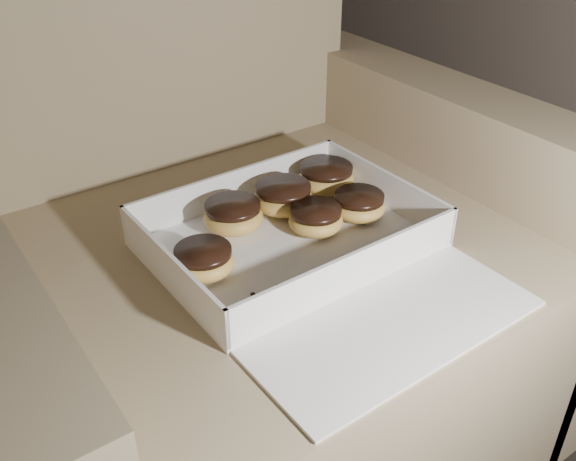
# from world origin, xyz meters

# --- Properties ---
(armchair) EXTENTS (0.99, 0.84, 1.04)m
(armchair) POSITION_xyz_m (0.95, 0.76, 0.33)
(armchair) COLOR #8F7E5B
(armchair) RESTS_ON floor
(bakery_box) EXTENTS (0.42, 0.48, 0.07)m
(bakery_box) POSITION_xyz_m (0.97, 0.60, 0.48)
(bakery_box) COLOR white
(bakery_box) RESTS_ON armchair
(donut_a) EXTENTS (0.09, 0.09, 0.04)m
(donut_a) POSITION_xyz_m (1.01, 0.64, 0.50)
(donut_a) COLOR gold
(donut_a) RESTS_ON bakery_box
(donut_b) EXTENTS (0.10, 0.10, 0.05)m
(donut_b) POSITION_xyz_m (1.01, 0.73, 0.50)
(donut_b) COLOR gold
(donut_b) RESTS_ON bakery_box
(donut_c) EXTENTS (0.09, 0.09, 0.05)m
(donut_c) POSITION_xyz_m (0.91, 0.72, 0.50)
(donut_c) COLOR gold
(donut_c) RESTS_ON bakery_box
(donut_d) EXTENTS (0.09, 0.09, 0.04)m
(donut_d) POSITION_xyz_m (0.82, 0.64, 0.50)
(donut_d) COLOR gold
(donut_d) RESTS_ON bakery_box
(donut_e) EXTENTS (0.09, 0.09, 0.04)m
(donut_e) POSITION_xyz_m (1.10, 0.64, 0.50)
(donut_e) COLOR gold
(donut_e) RESTS_ON bakery_box
(donut_f) EXTENTS (0.10, 0.10, 0.05)m
(donut_f) POSITION_xyz_m (1.11, 0.74, 0.50)
(donut_f) COLOR gold
(donut_f) RESTS_ON bakery_box
(crumb_a) EXTENTS (0.01, 0.01, 0.00)m
(crumb_a) POSITION_xyz_m (0.88, 0.56, 0.47)
(crumb_a) COLOR black
(crumb_a) RESTS_ON bakery_box
(crumb_b) EXTENTS (0.01, 0.01, 0.00)m
(crumb_b) POSITION_xyz_m (0.85, 0.56, 0.47)
(crumb_b) COLOR black
(crumb_b) RESTS_ON bakery_box
(crumb_c) EXTENTS (0.01, 0.01, 0.00)m
(crumb_c) POSITION_xyz_m (0.95, 0.54, 0.47)
(crumb_c) COLOR black
(crumb_c) RESTS_ON bakery_box
(crumb_d) EXTENTS (0.01, 0.01, 0.00)m
(crumb_d) POSITION_xyz_m (0.88, 0.55, 0.47)
(crumb_d) COLOR black
(crumb_d) RESTS_ON bakery_box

